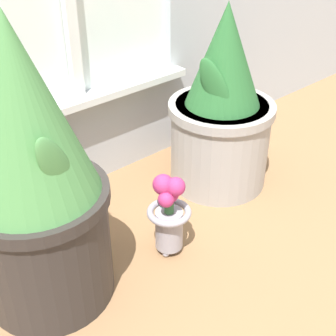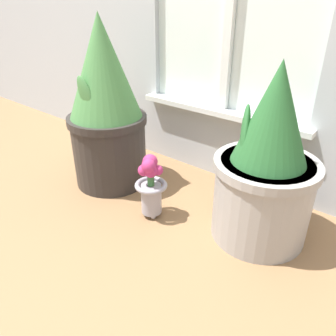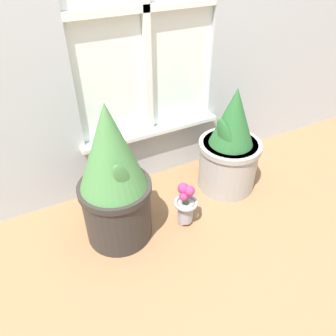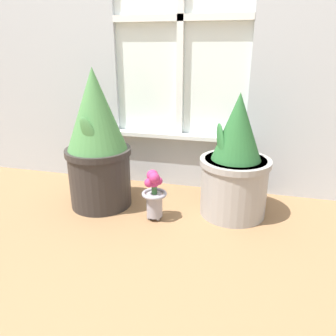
# 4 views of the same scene
# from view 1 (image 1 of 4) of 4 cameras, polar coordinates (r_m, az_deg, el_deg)

# --- Properties ---
(ground_plane) EXTENTS (10.00, 10.00, 0.00)m
(ground_plane) POSITION_cam_1_polar(r_m,az_deg,el_deg) (1.35, 3.21, -11.30)
(ground_plane) COLOR olive
(potted_plant_left) EXTENTS (0.34, 0.34, 0.73)m
(potted_plant_left) POSITION_cam_1_polar(r_m,az_deg,el_deg) (1.10, -16.16, -1.25)
(potted_plant_left) COLOR #2D2826
(potted_plant_left) RESTS_ON ground_plane
(potted_plant_right) EXTENTS (0.35, 0.35, 0.62)m
(potted_plant_right) POSITION_cam_1_polar(r_m,az_deg,el_deg) (1.56, 6.53, 6.75)
(potted_plant_right) COLOR #9E9993
(potted_plant_right) RESTS_ON ground_plane
(flower_vase) EXTENTS (0.12, 0.12, 0.26)m
(flower_vase) POSITION_cam_1_polar(r_m,az_deg,el_deg) (1.30, 0.10, -5.35)
(flower_vase) COLOR #99939E
(flower_vase) RESTS_ON ground_plane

